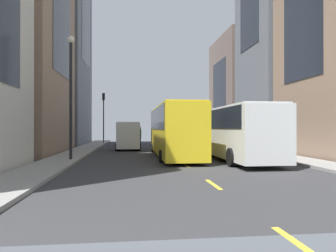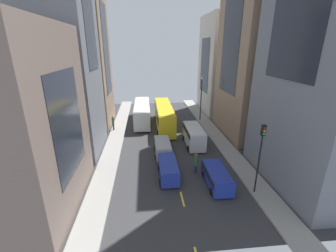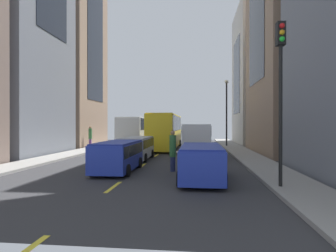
% 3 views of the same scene
% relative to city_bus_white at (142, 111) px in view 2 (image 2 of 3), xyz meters
% --- Properties ---
extents(ground_plane, '(40.90, 40.90, 0.00)m').
position_rel_city_bus_white_xyz_m(ground_plane, '(3.56, -6.53, -2.01)').
color(ground_plane, '#333335').
extents(sidewalk_west, '(2.25, 44.00, 0.15)m').
position_rel_city_bus_white_xyz_m(sidewalk_west, '(-3.76, -6.53, -1.93)').
color(sidewalk_west, gray).
rests_on(sidewalk_west, ground).
extents(sidewalk_east, '(2.25, 44.00, 0.15)m').
position_rel_city_bus_white_xyz_m(sidewalk_east, '(10.88, -6.53, -1.93)').
color(sidewalk_east, gray).
rests_on(sidewalk_east, ground).
extents(lane_stripe_1, '(0.16, 2.00, 0.01)m').
position_rel_city_bus_white_xyz_m(lane_stripe_1, '(3.56, -21.53, -2.00)').
color(lane_stripe_1, yellow).
rests_on(lane_stripe_1, ground).
extents(lane_stripe_2, '(0.16, 2.00, 0.01)m').
position_rel_city_bus_white_xyz_m(lane_stripe_2, '(3.56, -15.53, -2.00)').
color(lane_stripe_2, yellow).
rests_on(lane_stripe_2, ground).
extents(lane_stripe_3, '(0.16, 2.00, 0.01)m').
position_rel_city_bus_white_xyz_m(lane_stripe_3, '(3.56, -9.53, -2.00)').
color(lane_stripe_3, yellow).
rests_on(lane_stripe_3, ground).
extents(lane_stripe_4, '(0.16, 2.00, 0.01)m').
position_rel_city_bus_white_xyz_m(lane_stripe_4, '(3.56, -3.53, -2.00)').
color(lane_stripe_4, yellow).
rests_on(lane_stripe_4, ground).
extents(lane_stripe_5, '(0.16, 2.00, 0.01)m').
position_rel_city_bus_white_xyz_m(lane_stripe_5, '(3.56, 2.47, -2.00)').
color(lane_stripe_5, yellow).
rests_on(lane_stripe_5, ground).
extents(lane_stripe_6, '(0.16, 2.00, 0.01)m').
position_rel_city_bus_white_xyz_m(lane_stripe_6, '(3.56, 8.47, -2.00)').
color(lane_stripe_6, yellow).
rests_on(lane_stripe_6, ground).
extents(lane_stripe_7, '(0.16, 2.00, 0.01)m').
position_rel_city_bus_white_xyz_m(lane_stripe_7, '(3.56, 14.47, -2.00)').
color(lane_stripe_7, yellow).
rests_on(lane_stripe_7, ground).
extents(building_west_0, '(6.61, 10.97, 14.15)m').
position_rel_city_bus_white_xyz_m(building_west_0, '(-8.36, -21.26, 5.07)').
color(building_west_0, '#7A665B').
rests_on(building_west_0, ground).
extents(building_west_2, '(9.85, 8.90, 24.01)m').
position_rel_city_bus_white_xyz_m(building_west_2, '(-9.97, -0.63, 10.00)').
color(building_west_2, '#937760').
rests_on(building_west_2, ground).
extents(building_east_1, '(9.25, 11.31, 28.15)m').
position_rel_city_bus_white_xyz_m(building_east_1, '(16.79, -6.72, 12.07)').
color(building_east_1, '#937760').
rests_on(building_east_1, ground).
extents(building_east_2, '(7.80, 10.66, 18.12)m').
position_rel_city_bus_white_xyz_m(building_east_2, '(16.07, 6.03, 7.05)').
color(building_east_2, beige).
rests_on(building_east_2, ground).
extents(city_bus_white, '(2.81, 11.13, 3.35)m').
position_rel_city_bus_white_xyz_m(city_bus_white, '(0.00, 0.00, 0.00)').
color(city_bus_white, silver).
rests_on(city_bus_white, ground).
extents(streetcar_yellow, '(2.70, 12.32, 3.59)m').
position_rel_city_bus_white_xyz_m(streetcar_yellow, '(3.58, -2.67, 0.12)').
color(streetcar_yellow, yellow).
rests_on(streetcar_yellow, ground).
extents(delivery_van_white, '(2.25, 5.61, 2.58)m').
position_rel_city_bus_white_xyz_m(delivery_van_white, '(6.87, -10.52, -0.49)').
color(delivery_van_white, white).
rests_on(delivery_van_white, ground).
extents(car_blue_0, '(1.95, 4.55, 1.62)m').
position_rel_city_bus_white_xyz_m(car_blue_0, '(2.69, -17.88, -1.05)').
color(car_blue_0, '#2338AD').
rests_on(car_blue_0, ground).
extents(car_blue_1, '(2.02, 4.74, 1.59)m').
position_rel_city_bus_white_xyz_m(car_blue_1, '(7.13, -19.73, -1.07)').
color(car_blue_1, '#2338AD').
rests_on(car_blue_1, ground).
extents(car_silver_2, '(2.00, 4.57, 1.64)m').
position_rel_city_bus_white_xyz_m(car_silver_2, '(2.55, -12.70, -1.04)').
color(car_silver_2, '#B7BABF').
rests_on(car_silver_2, ground).
extents(pedestrian_walking_far, '(0.36, 0.36, 2.22)m').
position_rel_city_bus_white_xyz_m(pedestrian_walking_far, '(5.61, -17.42, -0.83)').
color(pedestrian_walking_far, navy).
rests_on(pedestrian_walking_far, ground).
extents(pedestrian_crossing_near, '(0.36, 0.36, 2.25)m').
position_rel_city_bus_white_xyz_m(pedestrian_crossing_near, '(-4.47, -3.81, -0.65)').
color(pedestrian_crossing_near, '#593372').
rests_on(pedestrian_crossing_near, ground).
extents(traffic_light_near_corner, '(0.32, 0.44, 6.35)m').
position_rel_city_bus_white_xyz_m(traffic_light_near_corner, '(10.16, -21.36, 2.52)').
color(traffic_light_near_corner, black).
rests_on(traffic_light_near_corner, ground).
extents(streetlamp_near, '(0.44, 0.44, 7.55)m').
position_rel_city_bus_white_xyz_m(streetlamp_near, '(10.26, -0.01, 2.73)').
color(streetlamp_near, black).
rests_on(streetlamp_near, ground).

